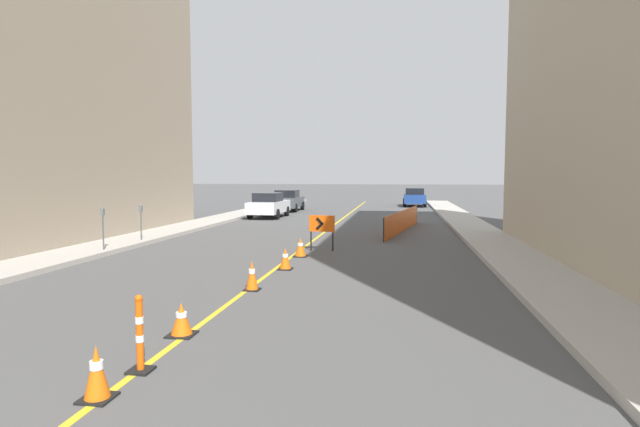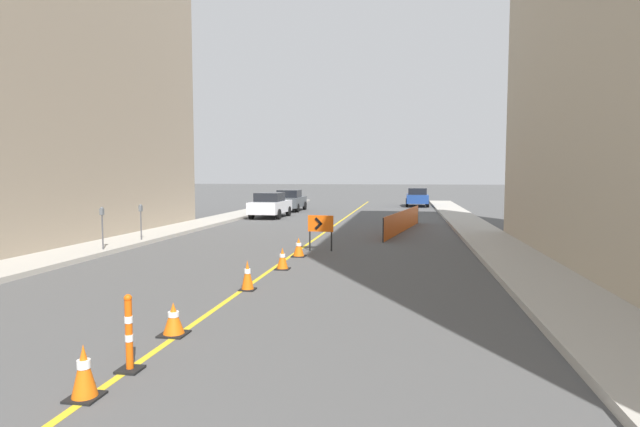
# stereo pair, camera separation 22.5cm
# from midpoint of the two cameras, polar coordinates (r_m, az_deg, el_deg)

# --- Properties ---
(lane_stripe) EXTENTS (0.12, 51.65, 0.01)m
(lane_stripe) POSITION_cam_midpoint_polar(r_m,az_deg,el_deg) (25.64, 0.96, -1.62)
(lane_stripe) COLOR gold
(lane_stripe) RESTS_ON ground_plane
(sidewalk_left) EXTENTS (2.07, 51.65, 0.16)m
(sidewalk_left) POSITION_cam_midpoint_polar(r_m,az_deg,el_deg) (27.56, -13.87, -1.17)
(sidewalk_left) COLOR #ADA89E
(sidewalk_left) RESTS_ON ground_plane
(sidewalk_right) EXTENTS (2.07, 51.65, 0.16)m
(sidewalk_right) POSITION_cam_midpoint_polar(r_m,az_deg,el_deg) (25.61, 16.94, -1.64)
(sidewalk_right) COLOR #ADA89E
(sidewalk_right) RESTS_ON ground_plane
(traffic_cone_second) EXTENTS (0.38, 0.38, 0.67)m
(traffic_cone_second) POSITION_cam_midpoint_polar(r_m,az_deg,el_deg) (6.85, -25.06, -16.16)
(traffic_cone_second) COLOR black
(traffic_cone_second) RESTS_ON ground_plane
(traffic_cone_third) EXTENTS (0.44, 0.44, 0.56)m
(traffic_cone_third) POSITION_cam_midpoint_polar(r_m,az_deg,el_deg) (8.89, -16.27, -11.54)
(traffic_cone_third) COLOR black
(traffic_cone_third) RESTS_ON ground_plane
(traffic_cone_fourth) EXTENTS (0.36, 0.36, 0.71)m
(traffic_cone_fourth) POSITION_cam_midpoint_polar(r_m,az_deg,el_deg) (11.86, -8.33, -7.02)
(traffic_cone_fourth) COLOR black
(traffic_cone_fourth) RESTS_ON ground_plane
(traffic_cone_fifth) EXTENTS (0.40, 0.40, 0.63)m
(traffic_cone_fifth) POSITION_cam_midpoint_polar(r_m,az_deg,el_deg) (14.33, -4.45, -5.18)
(traffic_cone_fifth) COLOR black
(traffic_cone_fifth) RESTS_ON ground_plane
(traffic_cone_farthest) EXTENTS (0.45, 0.45, 0.64)m
(traffic_cone_farthest) POSITION_cam_midpoint_polar(r_m,az_deg,el_deg) (16.52, -2.65, -3.87)
(traffic_cone_farthest) COLOR black
(traffic_cone_farthest) RESTS_ON ground_plane
(delineator_post_front) EXTENTS (0.31, 0.31, 1.07)m
(delineator_post_front) POSITION_cam_midpoint_polar(r_m,az_deg,el_deg) (7.47, -20.73, -13.28)
(delineator_post_front) COLOR black
(delineator_post_front) RESTS_ON ground_plane
(arrow_barricade_primary) EXTENTS (0.92, 0.13, 1.27)m
(arrow_barricade_primary) POSITION_cam_midpoint_polar(r_m,az_deg,el_deg) (17.70, -0.16, -1.39)
(arrow_barricade_primary) COLOR #EF560C
(arrow_barricade_primary) RESTS_ON ground_plane
(safety_mesh_fence) EXTENTS (1.61, 8.52, 1.00)m
(safety_mesh_fence) POSITION_cam_midpoint_polar(r_m,az_deg,el_deg) (24.31, 9.19, -0.83)
(safety_mesh_fence) COLOR #EF560C
(safety_mesh_fence) RESTS_ON ground_plane
(parked_car_curb_near) EXTENTS (1.94, 4.32, 1.59)m
(parked_car_curb_near) POSITION_cam_midpoint_polar(r_m,az_deg,el_deg) (31.87, -6.08, 0.97)
(parked_car_curb_near) COLOR silver
(parked_car_curb_near) RESTS_ON ground_plane
(parked_car_curb_mid) EXTENTS (1.94, 4.34, 1.59)m
(parked_car_curb_mid) POSITION_cam_midpoint_polar(r_m,az_deg,el_deg) (37.67, -3.88, 1.51)
(parked_car_curb_mid) COLOR #474C51
(parked_car_curb_mid) RESTS_ON ground_plane
(parked_car_curb_far) EXTENTS (1.93, 4.31, 1.59)m
(parked_car_curb_far) POSITION_cam_midpoint_polar(r_m,az_deg,el_deg) (44.02, 10.60, 1.86)
(parked_car_curb_far) COLOR navy
(parked_car_curb_far) RESTS_ON ground_plane
(parking_meter_near_curb) EXTENTS (0.12, 0.11, 1.40)m
(parking_meter_near_curb) POSITION_cam_midpoint_polar(r_m,az_deg,el_deg) (20.63, -20.09, -0.16)
(parking_meter_near_curb) COLOR #4C4C51
(parking_meter_near_curb) RESTS_ON sidewalk_left
(parking_meter_far_curb) EXTENTS (0.12, 0.11, 1.46)m
(parking_meter_far_curb) POSITION_cam_midpoint_polar(r_m,az_deg,el_deg) (18.49, -23.91, -0.66)
(parking_meter_far_curb) COLOR #4C4C51
(parking_meter_far_curb) RESTS_ON sidewalk_left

